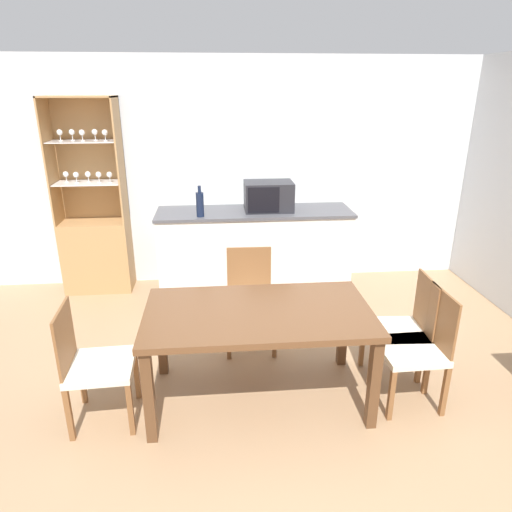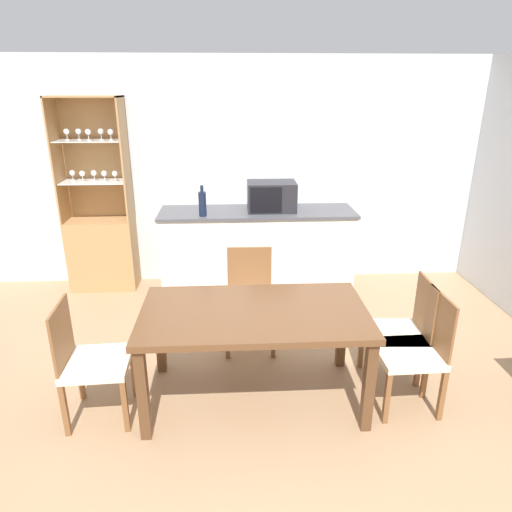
{
  "view_description": "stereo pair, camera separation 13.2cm",
  "coord_description": "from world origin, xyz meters",
  "px_view_note": "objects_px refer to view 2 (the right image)",
  "views": [
    {
      "loc": [
        -0.43,
        -2.61,
        2.22
      ],
      "look_at": [
        -0.1,
        1.09,
        0.83
      ],
      "focal_mm": 32.0,
      "sensor_mm": 36.0,
      "label": 1
    },
    {
      "loc": [
        -0.3,
        -2.62,
        2.22
      ],
      "look_at": [
        -0.1,
        1.09,
        0.83
      ],
      "focal_mm": 32.0,
      "sensor_mm": 36.0,
      "label": 2
    }
  ],
  "objects_px": {
    "dining_chair_side_right_near": "(414,351)",
    "dining_chair_head_far": "(250,299)",
    "dining_chair_side_right_far": "(401,332)",
    "microwave": "(271,196)",
    "dining_table": "(254,321)",
    "dining_chair_side_left_near": "(90,361)",
    "wine_bottle": "(202,203)",
    "display_cabinet": "(102,237)"
  },
  "relations": [
    {
      "from": "dining_chair_head_far",
      "to": "wine_bottle",
      "type": "xyz_separation_m",
      "value": [
        -0.43,
        0.71,
        0.7
      ]
    },
    {
      "from": "dining_chair_side_right_near",
      "to": "wine_bottle",
      "type": "bearing_deg",
      "value": 42.7
    },
    {
      "from": "dining_chair_side_right_near",
      "to": "dining_chair_head_far",
      "type": "relative_size",
      "value": 1.0
    },
    {
      "from": "dining_chair_side_right_far",
      "to": "dining_chair_head_far",
      "type": "xyz_separation_m",
      "value": [
        -1.14,
        0.65,
        0.0
      ]
    },
    {
      "from": "dining_table",
      "to": "dining_chair_side_right_far",
      "type": "xyz_separation_m",
      "value": [
        1.14,
        0.13,
        -0.2
      ]
    },
    {
      "from": "dining_chair_side_right_far",
      "to": "dining_chair_side_right_near",
      "type": "bearing_deg",
      "value": -176.81
    },
    {
      "from": "dining_chair_side_left_near",
      "to": "dining_chair_head_far",
      "type": "height_order",
      "value": "same"
    },
    {
      "from": "dining_table",
      "to": "dining_chair_side_right_far",
      "type": "relative_size",
      "value": 1.84
    },
    {
      "from": "dining_chair_side_right_far",
      "to": "dining_chair_side_left_near",
      "type": "height_order",
      "value": "same"
    },
    {
      "from": "dining_chair_side_left_near",
      "to": "dining_chair_side_right_near",
      "type": "bearing_deg",
      "value": 87.32
    },
    {
      "from": "dining_table",
      "to": "wine_bottle",
      "type": "height_order",
      "value": "wine_bottle"
    },
    {
      "from": "dining_chair_side_right_near",
      "to": "microwave",
      "type": "distance_m",
      "value": 2.13
    },
    {
      "from": "display_cabinet",
      "to": "dining_chair_head_far",
      "type": "distance_m",
      "value": 2.15
    },
    {
      "from": "dining_chair_side_right_near",
      "to": "dining_chair_head_far",
      "type": "distance_m",
      "value": 1.46
    },
    {
      "from": "dining_chair_side_left_near",
      "to": "wine_bottle",
      "type": "relative_size",
      "value": 2.87
    },
    {
      "from": "dining_chair_side_left_near",
      "to": "microwave",
      "type": "xyz_separation_m",
      "value": [
        1.4,
        1.81,
        0.72
      ]
    },
    {
      "from": "dining_table",
      "to": "dining_chair_side_left_near",
      "type": "height_order",
      "value": "dining_chair_side_left_near"
    },
    {
      "from": "dining_chair_side_right_near",
      "to": "dining_chair_side_left_near",
      "type": "distance_m",
      "value": 2.28
    },
    {
      "from": "dining_table",
      "to": "dining_chair_side_right_far",
      "type": "bearing_deg",
      "value": 6.58
    },
    {
      "from": "dining_chair_side_right_far",
      "to": "dining_chair_head_far",
      "type": "distance_m",
      "value": 1.31
    },
    {
      "from": "dining_chair_head_far",
      "to": "wine_bottle",
      "type": "bearing_deg",
      "value": -57.29
    },
    {
      "from": "display_cabinet",
      "to": "wine_bottle",
      "type": "bearing_deg",
      "value": -29.11
    },
    {
      "from": "dining_chair_side_right_far",
      "to": "microwave",
      "type": "distance_m",
      "value": 1.92
    },
    {
      "from": "dining_chair_side_left_near",
      "to": "microwave",
      "type": "relative_size",
      "value": 1.79
    },
    {
      "from": "dining_table",
      "to": "wine_bottle",
      "type": "xyz_separation_m",
      "value": [
        -0.43,
        1.49,
        0.5
      ]
    },
    {
      "from": "dining_chair_side_left_near",
      "to": "dining_chair_side_right_far",
      "type": "bearing_deg",
      "value": 93.94
    },
    {
      "from": "dining_table",
      "to": "display_cabinet",
      "type": "bearing_deg",
      "value": 127.14
    },
    {
      "from": "microwave",
      "to": "wine_bottle",
      "type": "height_order",
      "value": "wine_bottle"
    },
    {
      "from": "dining_chair_side_right_far",
      "to": "microwave",
      "type": "xyz_separation_m",
      "value": [
        -0.88,
        1.54,
        0.72
      ]
    },
    {
      "from": "dining_chair_head_far",
      "to": "microwave",
      "type": "relative_size",
      "value": 1.79
    },
    {
      "from": "microwave",
      "to": "dining_table",
      "type": "bearing_deg",
      "value": -98.94
    },
    {
      "from": "display_cabinet",
      "to": "dining_chair_side_right_far",
      "type": "height_order",
      "value": "display_cabinet"
    },
    {
      "from": "dining_table",
      "to": "dining_chair_side_left_near",
      "type": "xyz_separation_m",
      "value": [
        -1.14,
        -0.14,
        -0.2
      ]
    },
    {
      "from": "dining_chair_side_right_near",
      "to": "wine_bottle",
      "type": "relative_size",
      "value": 2.87
    },
    {
      "from": "dining_table",
      "to": "dining_chair_side_left_near",
      "type": "distance_m",
      "value": 1.17
    },
    {
      "from": "display_cabinet",
      "to": "dining_chair_side_right_near",
      "type": "relative_size",
      "value": 2.43
    },
    {
      "from": "display_cabinet",
      "to": "microwave",
      "type": "xyz_separation_m",
      "value": [
        1.9,
        -0.49,
        0.57
      ]
    },
    {
      "from": "dining_chair_side_right_near",
      "to": "microwave",
      "type": "relative_size",
      "value": 1.79
    },
    {
      "from": "display_cabinet",
      "to": "microwave",
      "type": "relative_size",
      "value": 4.35
    },
    {
      "from": "dining_chair_side_right_far",
      "to": "microwave",
      "type": "relative_size",
      "value": 1.79
    },
    {
      "from": "display_cabinet",
      "to": "dining_chair_side_right_near",
      "type": "xyz_separation_m",
      "value": [
        2.78,
        -2.3,
        -0.16
      ]
    },
    {
      "from": "display_cabinet",
      "to": "dining_chair_side_left_near",
      "type": "distance_m",
      "value": 2.36
    }
  ]
}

